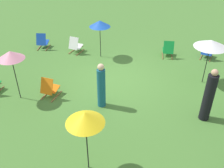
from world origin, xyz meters
TOP-DOWN VIEW (x-y plane):
  - ground_plane at (0.00, 0.00)m, footprint 40.00×40.00m
  - deckchair_1 at (-3.88, -2.57)m, footprint 0.68×0.87m
  - deckchair_2 at (2.42, -2.11)m, footprint 0.65×0.86m
  - deckchair_4 at (4.21, -2.28)m, footprint 0.54×0.80m
  - deckchair_5 at (-2.07, -2.42)m, footprint 0.51×0.78m
  - deckchair_7 at (2.25, 1.69)m, footprint 0.60×0.83m
  - umbrella_0 at (-3.46, -0.35)m, footprint 1.23×1.23m
  - umbrella_1 at (1.11, -1.89)m, footprint 0.96×0.96m
  - umbrella_2 at (3.32, 1.95)m, footprint 0.91×0.91m
  - umbrella_3 at (0.03, 4.59)m, footprint 0.94×0.94m
  - person_1 at (-3.24, 1.97)m, footprint 0.43×0.43m
  - person_2 at (0.25, 1.87)m, footprint 0.29×0.29m

SIDE VIEW (x-z plane):
  - ground_plane at x=0.00m, z-range 0.00..0.00m
  - deckchair_1 at x=-3.88m, z-range -0.05..0.79m
  - deckchair_2 at x=2.42m, z-range -0.05..0.79m
  - deckchair_4 at x=4.21m, z-range -0.05..0.79m
  - deckchair_5 at x=-2.07m, z-range -0.05..0.79m
  - deckchair_7 at x=2.25m, z-range -0.05..0.79m
  - person_2 at x=0.25m, z-range -0.03..1.63m
  - person_1 at x=-3.24m, z-range -0.05..1.82m
  - umbrella_1 at x=1.11m, z-range 0.74..2.53m
  - umbrella_0 at x=-3.46m, z-range 0.78..2.61m
  - umbrella_3 at x=0.03m, z-range 0.79..2.67m
  - umbrella_2 at x=3.32m, z-range 0.80..2.71m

